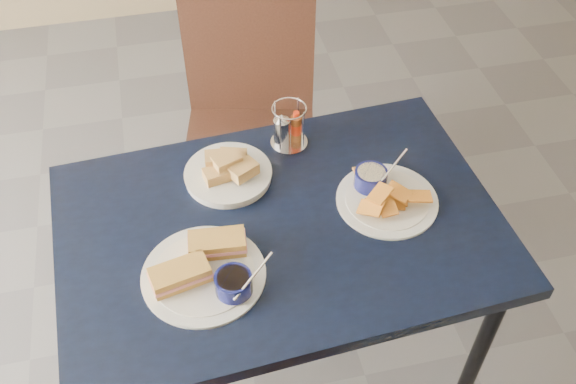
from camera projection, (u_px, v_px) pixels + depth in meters
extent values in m
cube|color=black|center=(280.00, 228.00, 1.70)|extent=(1.20, 0.84, 0.04)
cylinder|color=black|center=(474.00, 363.00, 1.84)|extent=(0.04, 0.04, 0.71)
cylinder|color=black|center=(112.00, 257.00, 2.10)|extent=(0.04, 0.04, 0.71)
cylinder|color=black|center=(402.00, 207.00, 2.25)|extent=(0.04, 0.04, 0.71)
cube|color=black|center=(250.00, 145.00, 2.31)|extent=(0.54, 0.52, 0.04)
cylinder|color=black|center=(212.00, 233.00, 2.34)|extent=(0.04, 0.04, 0.45)
cylinder|color=black|center=(310.00, 216.00, 2.40)|extent=(0.04, 0.04, 0.45)
cylinder|color=black|center=(200.00, 168.00, 2.57)|extent=(0.04, 0.04, 0.45)
cylinder|color=black|center=(289.00, 154.00, 2.63)|extent=(0.04, 0.04, 0.45)
cube|color=black|center=(237.00, 53.00, 2.25)|extent=(0.46, 0.14, 0.48)
cylinder|color=white|center=(204.00, 275.00, 1.56)|extent=(0.30, 0.30, 0.01)
cylinder|color=white|center=(203.00, 273.00, 1.56)|extent=(0.25, 0.25, 0.00)
cube|color=gold|center=(180.00, 275.00, 1.53)|extent=(0.15, 0.10, 0.04)
cube|color=#DC8886|center=(180.00, 276.00, 1.53)|extent=(0.16, 0.11, 0.01)
cube|color=gold|center=(217.00, 243.00, 1.59)|extent=(0.15, 0.08, 0.04)
cube|color=#DC8886|center=(217.00, 245.00, 1.60)|extent=(0.15, 0.09, 0.01)
cylinder|color=#0A0C38|center=(234.00, 284.00, 1.51)|extent=(0.09, 0.09, 0.05)
cylinder|color=black|center=(233.00, 280.00, 1.49)|extent=(0.08, 0.08, 0.01)
cylinder|color=silver|center=(253.00, 276.00, 1.47)|extent=(0.11, 0.07, 0.08)
cylinder|color=white|center=(387.00, 200.00, 1.73)|extent=(0.28, 0.28, 0.01)
cylinder|color=white|center=(387.00, 199.00, 1.73)|extent=(0.23, 0.23, 0.00)
cube|color=orange|center=(395.00, 199.00, 1.72)|extent=(0.08, 0.06, 0.02)
cube|color=orange|center=(392.00, 205.00, 1.70)|extent=(0.07, 0.05, 0.02)
cube|color=orange|center=(376.00, 201.00, 1.70)|extent=(0.08, 0.08, 0.03)
cube|color=orange|center=(370.00, 212.00, 1.67)|extent=(0.08, 0.08, 0.03)
cube|color=orange|center=(387.00, 208.00, 1.68)|extent=(0.05, 0.07, 0.02)
cube|color=orange|center=(365.00, 176.00, 1.75)|extent=(0.07, 0.05, 0.02)
cube|color=orange|center=(419.00, 197.00, 1.69)|extent=(0.07, 0.06, 0.01)
cube|color=orange|center=(398.00, 194.00, 1.69)|extent=(0.08, 0.08, 0.02)
cube|color=orange|center=(380.00, 196.00, 1.68)|extent=(0.08, 0.08, 0.02)
cylinder|color=#0A0C38|center=(371.00, 178.00, 1.74)|extent=(0.09, 0.09, 0.05)
cylinder|color=#BFB090|center=(371.00, 174.00, 1.73)|extent=(0.08, 0.08, 0.01)
cylinder|color=silver|center=(391.00, 170.00, 1.71)|extent=(0.11, 0.07, 0.08)
cylinder|color=white|center=(228.00, 175.00, 1.79)|extent=(0.24, 0.24, 0.02)
cylinder|color=white|center=(228.00, 173.00, 1.78)|extent=(0.20, 0.20, 0.00)
cube|color=tan|center=(218.00, 175.00, 1.75)|extent=(0.08, 0.06, 0.03)
cube|color=tan|center=(233.00, 158.00, 1.79)|extent=(0.09, 0.07, 0.03)
cube|color=tan|center=(244.00, 170.00, 1.75)|extent=(0.09, 0.08, 0.03)
cube|color=tan|center=(219.00, 159.00, 1.77)|extent=(0.08, 0.06, 0.03)
cube|color=tan|center=(227.00, 162.00, 1.75)|extent=(0.09, 0.07, 0.03)
cylinder|color=silver|center=(289.00, 142.00, 1.89)|extent=(0.11, 0.11, 0.01)
cylinder|color=silver|center=(298.00, 116.00, 1.87)|extent=(0.01, 0.01, 0.13)
cylinder|color=silver|center=(275.00, 119.00, 1.86)|extent=(0.01, 0.01, 0.13)
cylinder|color=silver|center=(280.00, 134.00, 1.82)|extent=(0.01, 0.01, 0.13)
cylinder|color=silver|center=(303.00, 131.00, 1.83)|extent=(0.01, 0.01, 0.13)
torus|color=silver|center=(289.00, 108.00, 1.80)|extent=(0.10, 0.10, 0.00)
cylinder|color=silver|center=(282.00, 132.00, 1.86)|extent=(0.05, 0.05, 0.08)
cone|color=silver|center=(282.00, 117.00, 1.82)|extent=(0.04, 0.04, 0.02)
cylinder|color=brown|center=(296.00, 128.00, 1.87)|extent=(0.03, 0.03, 0.08)
cylinder|color=#B8250A|center=(296.00, 128.00, 1.87)|extent=(0.03, 0.03, 0.03)
cylinder|color=#B8250A|center=(296.00, 115.00, 1.83)|extent=(0.02, 0.02, 0.02)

